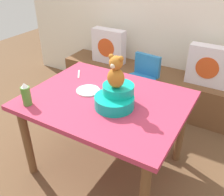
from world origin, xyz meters
name	(u,v)px	position (x,y,z in m)	size (l,w,h in m)	color
ground_plane	(107,164)	(0.00, 0.00, 0.00)	(8.00, 8.00, 0.00)	brown
window_bench	(157,89)	(0.00, 1.25, 0.23)	(2.60, 0.44, 0.46)	brown
pillow_floral_left	(109,46)	(-0.71, 1.23, 0.68)	(0.44, 0.15, 0.44)	silver
pillow_floral_right	(208,66)	(0.55, 1.23, 0.68)	(0.44, 0.15, 0.44)	silver
book_stack	(146,66)	(-0.17, 1.25, 0.50)	(0.20, 0.14, 0.08)	#B899C7
dining_table	(106,108)	(0.00, 0.00, 0.64)	(1.27, 1.00, 0.74)	#B73351
highchair	(141,81)	(-0.05, 0.81, 0.52)	(0.35, 0.48, 0.79)	#2672B2
infant_seat_teal	(116,98)	(0.12, -0.05, 0.81)	(0.30, 0.33, 0.16)	#0EAE99
teddy_bear	(116,73)	(0.12, -0.06, 1.02)	(0.13, 0.12, 0.25)	#B76C24
ketchup_bottle	(26,95)	(-0.47, -0.38, 0.83)	(0.07, 0.07, 0.18)	#4C8C33
coffee_mug	(121,85)	(0.04, 0.18, 0.79)	(0.12, 0.08, 0.09)	silver
dinner_plate_near	(88,91)	(-0.19, 0.02, 0.75)	(0.20, 0.20, 0.01)	white
table_fork	(79,74)	(-0.45, 0.25, 0.74)	(0.02, 0.17, 0.01)	silver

